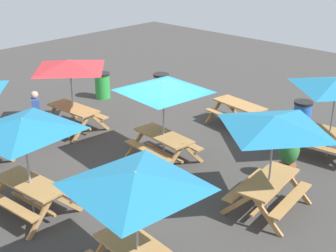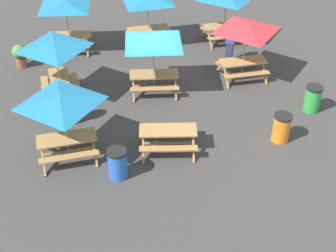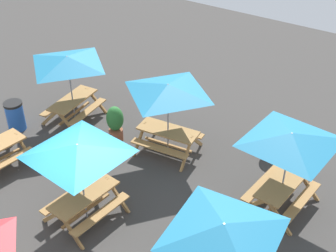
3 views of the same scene
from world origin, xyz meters
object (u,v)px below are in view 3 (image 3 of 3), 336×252
(picnic_table_0, at_px, (168,94))
(potted_plant_1, at_px, (115,123))
(picnic_table_3, at_px, (223,235))
(picnic_table_7, at_px, (79,155))
(picnic_table_5, at_px, (68,65))
(picnic_table_2, at_px, (290,144))
(trash_bin_blue, at_px, (15,116))
(potted_plant_0, at_px, (272,137))

(picnic_table_0, distance_m, potted_plant_1, 2.16)
(picnic_table_0, xyz_separation_m, picnic_table_3, (3.77, 3.74, 0.00))
(picnic_table_7, bearing_deg, picnic_table_5, -127.37)
(picnic_table_2, height_order, picnic_table_7, same)
(picnic_table_2, relative_size, trash_bin_blue, 2.87)
(picnic_table_0, distance_m, picnic_table_5, 3.56)
(picnic_table_0, relative_size, picnic_table_7, 0.83)
(picnic_table_7, distance_m, trash_bin_blue, 5.07)
(picnic_table_2, height_order, picnic_table_5, same)
(potted_plant_1, bearing_deg, trash_bin_blue, -67.46)
(picnic_table_7, bearing_deg, potted_plant_0, 157.48)
(picnic_table_0, bearing_deg, picnic_table_5, 177.92)
(trash_bin_blue, distance_m, potted_plant_1, 3.32)
(potted_plant_0, relative_size, potted_plant_1, 0.79)
(picnic_table_2, distance_m, picnic_table_7, 4.99)
(picnic_table_0, bearing_deg, picnic_table_2, -11.46)
(picnic_table_3, height_order, potted_plant_1, picnic_table_3)
(picnic_table_3, relative_size, picnic_table_7, 1.00)
(picnic_table_7, bearing_deg, trash_bin_blue, -104.97)
(picnic_table_3, distance_m, potted_plant_1, 6.47)
(picnic_table_3, height_order, picnic_table_5, same)
(picnic_table_2, height_order, trash_bin_blue, picnic_table_2)
(picnic_table_3, bearing_deg, potted_plant_0, -173.04)
(picnic_table_0, relative_size, potted_plant_0, 2.43)
(picnic_table_3, distance_m, picnic_table_7, 3.94)
(potted_plant_1, bearing_deg, picnic_table_3, 58.26)
(potted_plant_0, bearing_deg, picnic_table_0, -57.49)
(potted_plant_1, bearing_deg, picnic_table_7, 25.81)
(trash_bin_blue, height_order, potted_plant_0, trash_bin_blue)
(picnic_table_0, xyz_separation_m, picnic_table_5, (0.26, -3.55, 0.00))
(picnic_table_0, distance_m, picnic_table_2, 3.73)
(picnic_table_0, xyz_separation_m, potted_plant_0, (-1.66, 2.60, -1.44))
(picnic_table_5, distance_m, picnic_table_7, 4.64)
(potted_plant_0, bearing_deg, picnic_table_7, -28.60)
(picnic_table_2, relative_size, picnic_table_7, 1.00)
(picnic_table_3, height_order, picnic_table_7, same)
(picnic_table_2, xyz_separation_m, picnic_table_3, (3.44, 0.03, 0.00))
(picnic_table_0, xyz_separation_m, picnic_table_2, (0.33, 3.71, 0.00))
(picnic_table_7, bearing_deg, picnic_table_2, 134.71)
(picnic_table_2, distance_m, picnic_table_5, 7.27)
(picnic_table_2, height_order, potted_plant_1, picnic_table_2)
(picnic_table_0, distance_m, picnic_table_7, 3.46)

